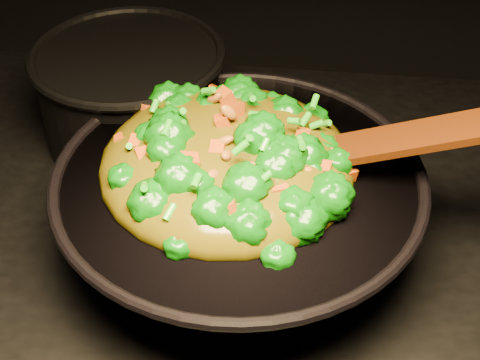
# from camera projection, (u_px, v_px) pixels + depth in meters

# --- Properties ---
(wok) EXTENTS (0.50, 0.50, 0.11)m
(wok) POSITION_uv_depth(u_px,v_px,m) (239.00, 213.00, 0.76)
(wok) COLOR black
(wok) RESTS_ON stovetop
(stir_fry) EXTENTS (0.34, 0.34, 0.10)m
(stir_fry) POSITION_uv_depth(u_px,v_px,m) (227.00, 133.00, 0.70)
(stir_fry) COLOR #0B6006
(stir_fry) RESTS_ON wok
(spatula) EXTENTS (0.31, 0.08, 0.13)m
(spatula) POSITION_uv_depth(u_px,v_px,m) (412.00, 138.00, 0.68)
(spatula) COLOR #351808
(spatula) RESTS_ON wok
(back_pot) EXTENTS (0.29, 0.29, 0.14)m
(back_pot) POSITION_uv_depth(u_px,v_px,m) (132.00, 95.00, 0.91)
(back_pot) COLOR black
(back_pot) RESTS_ON stovetop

